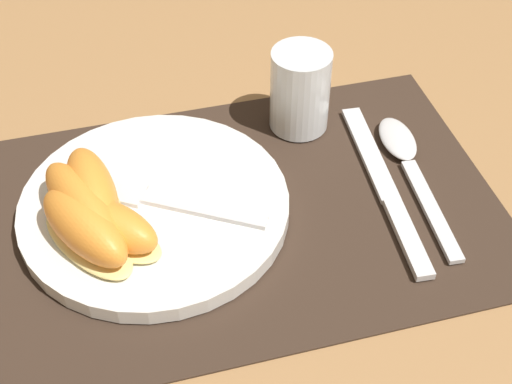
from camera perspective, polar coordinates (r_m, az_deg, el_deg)
The scene contains 11 objects.
ground_plane at distance 0.66m, azimuth -1.24°, elevation -1.64°, with size 3.00×3.00×0.00m, color #A37547.
placemat at distance 0.66m, azimuth -1.24°, elevation -1.52°, with size 0.48×0.32×0.00m.
plate at distance 0.66m, azimuth -8.10°, elevation -1.17°, with size 0.25×0.25×0.02m.
juice_glass at distance 0.73m, azimuth 3.53°, elevation 7.81°, with size 0.06×0.06×0.09m.
knife at distance 0.68m, azimuth 10.35°, elevation 0.25°, with size 0.03×0.23×0.01m.
spoon at distance 0.72m, azimuth 11.90°, elevation 2.82°, with size 0.04×0.20×0.01m.
fork at distance 0.65m, azimuth -8.38°, elevation -0.52°, with size 0.17×0.11×0.00m.
citrus_wedge_0 at distance 0.64m, azimuth -12.92°, elevation -0.23°, with size 0.06×0.12×0.05m.
citrus_wedge_1 at distance 0.62m, azimuth -13.59°, elevation -1.71°, with size 0.09×0.13×0.05m.
citrus_wedge_2 at distance 0.61m, azimuth -13.50°, elevation -2.97°, with size 0.09×0.12×0.05m.
citrus_wedge_3 at distance 0.61m, azimuth -11.54°, elevation -2.71°, with size 0.10×0.10×0.04m.
Camera 1 is at (-0.10, -0.44, 0.48)m, focal length 50.00 mm.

